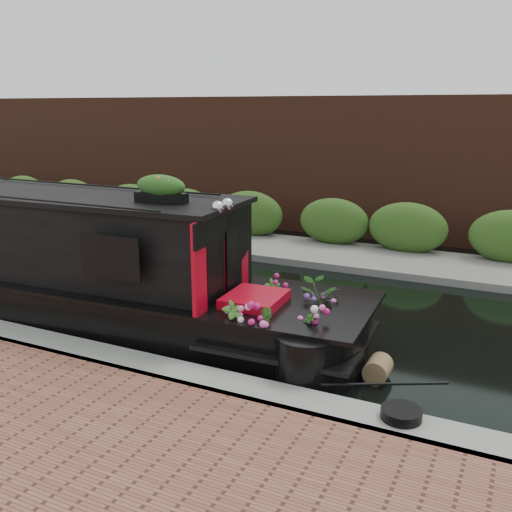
% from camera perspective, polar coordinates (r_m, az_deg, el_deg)
% --- Properties ---
extents(ground, '(80.00, 80.00, 0.00)m').
position_cam_1_polar(ground, '(10.97, -1.41, -5.00)').
color(ground, black).
rests_on(ground, ground).
extents(near_bank_coping, '(40.00, 0.60, 0.50)m').
position_cam_1_polar(near_bank_coping, '(8.41, -11.98, -11.74)').
color(near_bank_coping, gray).
rests_on(near_bank_coping, ground).
extents(far_bank_path, '(40.00, 2.40, 0.34)m').
position_cam_1_polar(far_bank_path, '(14.67, 6.13, 0.02)').
color(far_bank_path, slate).
rests_on(far_bank_path, ground).
extents(far_hedge, '(40.00, 1.10, 2.80)m').
position_cam_1_polar(far_hedge, '(15.49, 7.26, 0.78)').
color(far_hedge, '#31561C').
rests_on(far_hedge, ground).
extents(far_brick_wall, '(40.00, 1.00, 8.00)m').
position_cam_1_polar(far_brick_wall, '(17.44, 9.49, 2.27)').
color(far_brick_wall, '#4F281A').
rests_on(far_brick_wall, ground).
extents(narrowboat, '(12.50, 2.81, 2.92)m').
position_cam_1_polar(narrowboat, '(11.43, -22.28, -0.78)').
color(narrowboat, black).
rests_on(narrowboat, ground).
extents(rope_fender, '(0.34, 0.42, 0.34)m').
position_cam_1_polar(rope_fender, '(8.25, 12.09, -10.98)').
color(rope_fender, brown).
rests_on(rope_fender, ground).
extents(coiled_mooring_rope, '(0.47, 0.47, 0.12)m').
position_cam_1_polar(coiled_mooring_rope, '(6.94, 14.32, -15.03)').
color(coiled_mooring_rope, black).
rests_on(coiled_mooring_rope, near_bank_coping).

